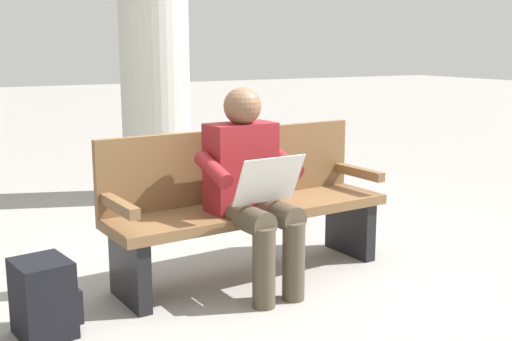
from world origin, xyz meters
TOP-DOWN VIEW (x-y plane):
  - ground_plane at (0.00, 0.00)m, footprint 40.00×40.00m
  - bench_near at (0.00, -0.07)m, footprint 1.83×0.60m
  - person_seated at (0.09, 0.17)m, footprint 0.59×0.59m
  - backpack at (1.29, 0.24)m, footprint 0.32×0.32m

SIDE VIEW (x-z plane):
  - ground_plane at x=0.00m, z-range 0.00..0.00m
  - backpack at x=1.29m, z-range 0.00..0.38m
  - bench_near at x=0.00m, z-range 0.01..0.91m
  - person_seated at x=0.09m, z-range 0.04..1.22m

